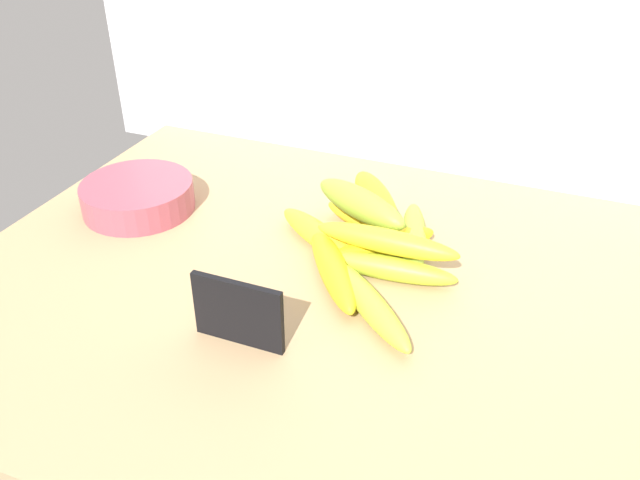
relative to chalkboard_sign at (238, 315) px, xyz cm
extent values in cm
cube|color=tan|center=(11.31, 13.55, -5.36)|extent=(110.00, 76.00, 3.00)
cube|color=black|center=(0.00, -0.07, 0.34)|extent=(11.00, 0.80, 8.40)
cube|color=#895F49|center=(0.00, 0.73, -3.56)|extent=(9.90, 1.20, 0.60)
cylinder|color=#9D4655|center=(-28.81, 21.57, -1.61)|extent=(16.92, 16.92, 4.49)
ellipsoid|color=yellow|center=(0.88, 22.09, -2.08)|extent=(16.39, 12.10, 3.55)
ellipsoid|color=yellow|center=(9.86, 22.75, -2.03)|extent=(13.80, 14.78, 3.65)
ellipsoid|color=#97BC38|center=(13.26, 26.52, -2.14)|extent=(8.18, 18.69, 3.44)
ellipsoid|color=gold|center=(6.42, 28.12, -2.24)|extent=(16.69, 9.55, 3.23)
ellipsoid|color=gold|center=(5.33, 15.50, -2.00)|extent=(14.27, 18.59, 3.71)
ellipsoid|color=#AFC636|center=(12.23, 10.07, -2.18)|extent=(15.94, 15.56, 3.35)
ellipsoid|color=#ABC42E|center=(12.03, 18.24, -2.25)|extent=(18.45, 4.35, 3.21)
ellipsoid|color=yellow|center=(6.74, 28.97, 1.47)|extent=(12.38, 15.13, 4.19)
ellipsoid|color=yellow|center=(11.62, 19.49, 0.98)|extent=(19.31, 3.47, 3.26)
ellipsoid|color=#8AAE34|center=(5.29, 26.63, 1.57)|extent=(16.73, 11.58, 4.39)
camera|label=1|loc=(30.20, -50.59, 46.85)|focal=37.18mm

